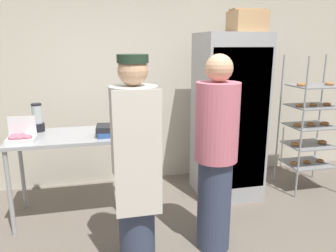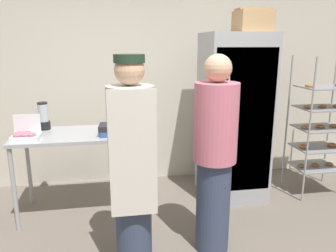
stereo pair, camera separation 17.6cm
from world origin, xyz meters
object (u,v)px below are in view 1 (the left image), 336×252
donut_box (21,138)px  binder_stack (111,130)px  person_baker (135,163)px  refrigerator (228,117)px  blender_pitcher (38,119)px  person_customer (216,155)px  baking_rack (311,125)px  cardboard_storage_box (247,21)px

donut_box → binder_stack: size_ratio=0.85×
binder_stack → person_baker: (0.14, -0.87, -0.05)m
refrigerator → donut_box: refrigerator is taller
refrigerator → donut_box: 2.31m
blender_pitcher → person_customer: 1.98m
person_baker → baking_rack: bearing=23.9°
baking_rack → cardboard_storage_box: (-0.96, 0.00, 1.25)m
baking_rack → blender_pitcher: baking_rack is taller
blender_pitcher → cardboard_storage_box: bearing=-4.0°
donut_box → person_customer: (1.72, -0.72, -0.06)m
refrigerator → person_baker: refrigerator is taller
baking_rack → person_baker: bearing=-156.1°
blender_pitcher → person_customer: person_customer is taller
person_baker → cardboard_storage_box: bearing=36.7°
binder_stack → person_customer: 1.16m
donut_box → person_baker: person_baker is taller
donut_box → person_customer: 1.87m
refrigerator → person_customer: 1.20m
refrigerator → binder_stack: bearing=-169.2°
binder_stack → person_baker: size_ratio=0.17×
person_baker → donut_box: bearing=141.0°
refrigerator → person_customer: refrigerator is taller
binder_stack → cardboard_storage_box: 1.92m
blender_pitcher → donut_box: bearing=-104.0°
binder_stack → person_customer: size_ratio=0.17×
binder_stack → baking_rack: bearing=4.1°
baking_rack → cardboard_storage_box: cardboard_storage_box is taller
baking_rack → cardboard_storage_box: bearing=179.9°
refrigerator → binder_stack: 1.45m
donut_box → person_customer: person_customer is taller
refrigerator → cardboard_storage_box: size_ratio=5.25×
refrigerator → blender_pitcher: bearing=178.1°
person_customer → baking_rack: bearing=30.2°
binder_stack → cardboard_storage_box: size_ratio=0.82×
cardboard_storage_box → person_customer: (-0.69, -0.96, -1.19)m
refrigerator → person_baker: (-1.28, -1.14, -0.06)m
blender_pitcher → cardboard_storage_box: (2.31, -0.16, 1.03)m
blender_pitcher → person_customer: size_ratio=0.17×
binder_stack → person_customer: (0.86, -0.78, -0.07)m
refrigerator → person_customer: bearing=-118.2°
binder_stack → person_baker: bearing=-80.7°
person_baker → person_customer: bearing=7.2°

